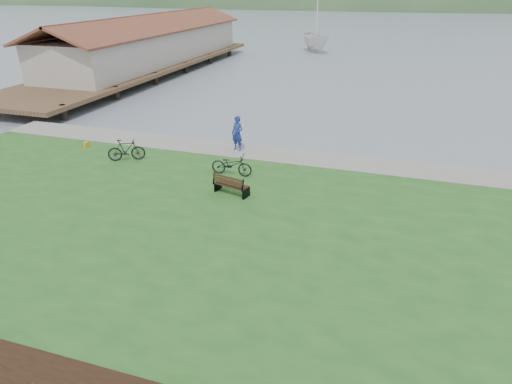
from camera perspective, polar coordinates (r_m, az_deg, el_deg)
ground at (r=16.57m, az=0.28°, el=-4.86°), size 600.00×600.00×0.00m
lawn at (r=14.84m, az=-2.10°, el=-7.82°), size 34.00×20.00×0.40m
shoreline_path at (r=22.47m, az=5.67°, el=4.39°), size 34.00×2.20×0.03m
far_hillside at (r=184.56m, az=24.43°, el=20.20°), size 580.00×80.00×38.00m
pier_pavilion at (r=48.22m, az=-13.12°, el=17.56°), size 8.00×36.00×5.40m
park_bench at (r=18.21m, az=-3.22°, el=0.92°), size 1.52×0.90×0.88m
person at (r=22.96m, az=-2.35°, el=7.67°), size 0.89×0.73×2.10m
bicycle_a at (r=20.12m, az=-3.06°, el=3.45°), size 0.70×1.88×0.98m
bicycle_b at (r=22.64m, az=-15.91°, el=5.08°), size 1.27×1.78×1.05m
sailboat at (r=61.80m, az=7.41°, el=16.96°), size 14.59×14.66×27.82m
pannier at (r=25.28m, az=-20.44°, el=5.57°), size 0.19×0.28×0.29m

